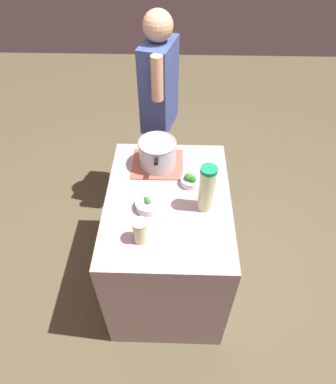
# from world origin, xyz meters

# --- Properties ---
(ground_plane) EXTENTS (8.00, 8.00, 0.00)m
(ground_plane) POSITION_xyz_m (0.00, 0.00, 0.00)
(ground_plane) COLOR brown
(counter_slab) EXTENTS (1.01, 0.74, 0.91)m
(counter_slab) POSITION_xyz_m (0.00, 0.00, 0.45)
(counter_slab) COLOR #A98D92
(counter_slab) RESTS_ON ground_plane
(dish_cloth) EXTENTS (0.29, 0.33, 0.01)m
(dish_cloth) POSITION_xyz_m (0.29, 0.08, 0.91)
(dish_cloth) COLOR #A95444
(dish_cloth) RESTS_ON counter_slab
(cooking_pot) EXTENTS (0.31, 0.24, 0.18)m
(cooking_pot) POSITION_xyz_m (0.29, 0.08, 1.01)
(cooking_pot) COLOR #B7B7BC
(cooking_pot) RESTS_ON dish_cloth
(lemonade_pitcher) EXTENTS (0.09, 0.09, 0.30)m
(lemonade_pitcher) POSITION_xyz_m (-0.06, -0.21, 1.06)
(lemonade_pitcher) COLOR #DEF1AC
(lemonade_pitcher) RESTS_ON counter_slab
(mason_jar) EXTENTS (0.08, 0.08, 0.14)m
(mason_jar) POSITION_xyz_m (-0.30, 0.13, 0.98)
(mason_jar) COLOR beige
(mason_jar) RESTS_ON counter_slab
(broccoli_bowl_front) EXTENTS (0.14, 0.14, 0.07)m
(broccoli_bowl_front) POSITION_xyz_m (-0.08, 0.11, 0.93)
(broccoli_bowl_front) COLOR silver
(broccoli_bowl_front) RESTS_ON counter_slab
(broccoli_bowl_center) EXTENTS (0.12, 0.12, 0.08)m
(broccoli_bowl_center) POSITION_xyz_m (0.12, -0.13, 0.94)
(broccoli_bowl_center) COLOR silver
(broccoli_bowl_center) RESTS_ON counter_slab
(person_cook) EXTENTS (0.50, 0.28, 1.66)m
(person_cook) POSITION_xyz_m (0.89, 0.09, 0.92)
(person_cook) COLOR tan
(person_cook) RESTS_ON ground_plane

